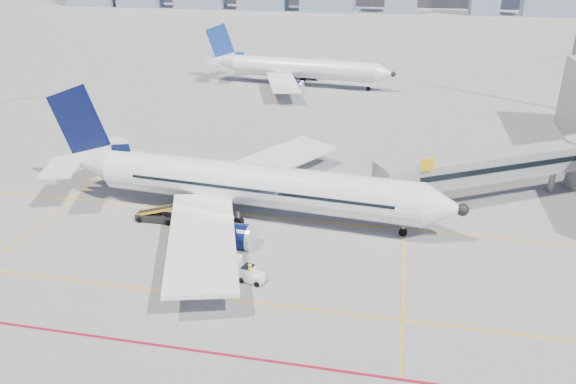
% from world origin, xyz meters
% --- Properties ---
extents(ground, '(420.00, 420.00, 0.00)m').
position_xyz_m(ground, '(0.00, 0.00, 0.00)').
color(ground, gray).
rests_on(ground, ground).
extents(apron_markings, '(90.00, 35.12, 0.01)m').
position_xyz_m(apron_markings, '(-0.58, -3.91, 0.01)').
color(apron_markings, '#E7A90C').
rests_on(apron_markings, ground).
extents(jet_bridge, '(23.55, 15.78, 6.30)m').
position_xyz_m(jet_bridge, '(23.51, 16.91, 3.74)').
color(jet_bridge, gray).
rests_on(jet_bridge, ground).
extents(main_aircraft, '(41.53, 36.14, 12.13)m').
position_xyz_m(main_aircraft, '(-1.88, 8.11, 3.22)').
color(main_aircraft, white).
rests_on(main_aircraft, ground).
extents(second_aircraft, '(36.32, 31.60, 10.76)m').
position_xyz_m(second_aircraft, '(-7.08, 62.97, 3.23)').
color(second_aircraft, white).
rests_on(second_aircraft, ground).
extents(baggage_tug, '(2.11, 1.57, 1.33)m').
position_xyz_m(baggage_tug, '(2.25, -3.33, 0.63)').
color(baggage_tug, white).
rests_on(baggage_tug, ground).
extents(cargo_dolly, '(3.42, 1.88, 1.79)m').
position_xyz_m(cargo_dolly, '(-0.10, -3.23, 0.98)').
color(cargo_dolly, black).
rests_on(cargo_dolly, ground).
extents(belt_loader, '(5.51, 1.54, 2.25)m').
position_xyz_m(belt_loader, '(-9.21, 5.01, 0.58)').
color(belt_loader, black).
rests_on(belt_loader, ground).
extents(ramp_worker, '(0.64, 0.74, 1.73)m').
position_xyz_m(ramp_worker, '(2.29, -3.56, 0.86)').
color(ramp_worker, yellow).
rests_on(ramp_worker, ground).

